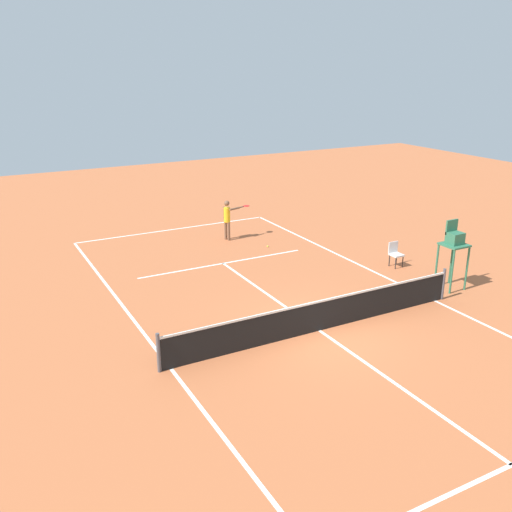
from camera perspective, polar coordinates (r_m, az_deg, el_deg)
name	(u,v)px	position (r m, az deg, el deg)	size (l,w,h in m)	color
ground_plane	(319,330)	(16.68, 6.43, -7.51)	(60.00, 60.00, 0.00)	#B76038
court_lines	(319,330)	(16.68, 6.43, -7.50)	(9.25, 24.10, 0.01)	white
tennis_net	(320,315)	(16.47, 6.49, -5.96)	(9.85, 0.10, 1.07)	#4C4C51
player_serving	(228,216)	(24.64, -2.86, 4.03)	(1.34, 0.51, 1.77)	brown
tennis_ball	(268,246)	(23.87, 1.19, 0.99)	(0.07, 0.07, 0.07)	#CCE033
umpire_chair	(454,244)	(20.18, 19.41, 1.17)	(0.80, 0.80, 2.41)	#2D6B4C
courtside_chair_mid	(395,253)	(22.11, 13.92, 0.30)	(0.44, 0.46, 0.95)	#262626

